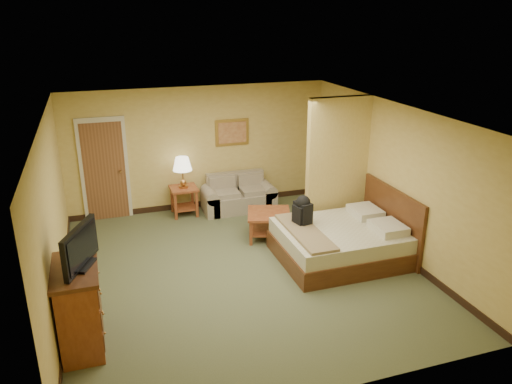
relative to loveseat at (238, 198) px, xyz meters
name	(u,v)px	position (x,y,z in m)	size (l,w,h in m)	color
floor	(241,270)	(-0.71, -2.57, -0.25)	(6.00, 6.00, 0.00)	#505839
ceiling	(240,114)	(-0.71, -2.57, 2.35)	(6.00, 6.00, 0.00)	white
back_wall	(200,149)	(-0.71, 0.43, 1.05)	(5.50, 0.02, 2.60)	tan
left_wall	(53,218)	(-3.46, -2.57, 1.05)	(0.02, 6.00, 2.60)	tan
right_wall	(393,179)	(2.04, -2.57, 1.05)	(0.02, 6.00, 2.60)	tan
partition	(337,167)	(1.44, -1.64, 1.05)	(1.20, 0.15, 2.60)	tan
door	(105,170)	(-2.66, 0.40, 0.78)	(0.94, 0.16, 2.10)	beige
baseboard	(202,204)	(-0.71, 0.42, -0.19)	(5.50, 0.02, 0.12)	black
loveseat	(238,198)	(0.00, 0.00, 0.00)	(1.53, 0.71, 0.77)	gray
side_table	(184,197)	(-1.15, 0.08, 0.15)	(0.55, 0.55, 0.60)	brown
table_lamp	(182,165)	(-1.15, 0.08, 0.84)	(0.39, 0.39, 0.64)	#AF7940
coffee_table	(269,220)	(0.15, -1.52, 0.11)	(0.98, 0.98, 0.50)	brown
wall_picture	(232,132)	(0.00, 0.41, 1.35)	(0.73, 0.04, 0.57)	#B78E3F
dresser	(80,307)	(-3.18, -3.81, 0.31)	(0.55, 1.04, 1.11)	brown
tv	(80,248)	(-3.08, -3.81, 1.11)	(0.40, 0.81, 0.52)	black
bed	(345,241)	(1.11, -2.71, 0.07)	(2.12, 1.80, 1.16)	#472310
backpack	(303,210)	(0.45, -2.37, 0.60)	(0.27, 0.35, 0.53)	black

